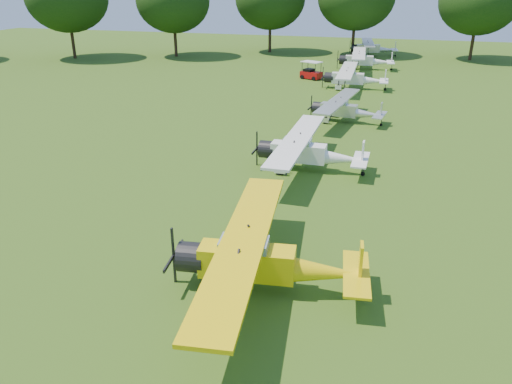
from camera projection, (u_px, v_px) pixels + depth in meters
ground at (282, 222)px, 23.78m from camera, size 160.00×160.00×0.00m
tree_belt at (374, 51)px, 19.86m from camera, size 137.36×130.27×14.52m
aircraft_2 at (262, 258)px, 18.11m from camera, size 7.38×11.74×2.31m
aircraft_3 at (307, 150)px, 29.69m from camera, size 6.83×10.85×2.15m
aircraft_4 at (344, 108)px, 39.71m from camera, size 6.11×9.69×1.90m
aircraft_5 at (353, 77)px, 51.50m from camera, size 6.81×10.82×2.14m
aircraft_6 at (364, 59)px, 62.34m from camera, size 7.09×11.30×2.22m
aircraft_7 at (372, 47)px, 72.89m from camera, size 6.99×11.11×2.18m
golf_cart at (311, 73)px, 56.75m from camera, size 2.63×2.17×1.96m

